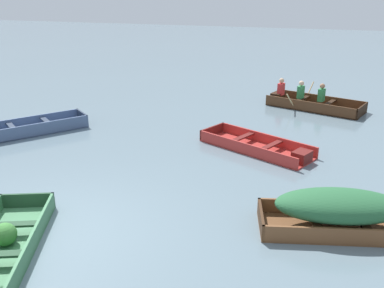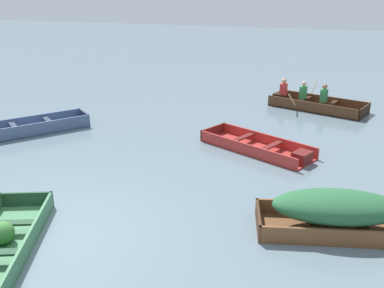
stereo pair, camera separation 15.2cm
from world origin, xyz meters
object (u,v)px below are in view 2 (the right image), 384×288
object	(u,v)px
skiff_wooden_brown_far_moored	(338,210)
skiff_red_mid_moored	(260,147)
rowboat_dark_varnish_with_crew	(311,102)
skiff_slate_blue_near_moored	(27,129)

from	to	relation	value
skiff_wooden_brown_far_moored	skiff_red_mid_moored	bearing A→B (deg)	119.57
skiff_red_mid_moored	rowboat_dark_varnish_with_crew	bearing A→B (deg)	78.53
skiff_slate_blue_near_moored	skiff_wooden_brown_far_moored	size ratio (longest dim) A/B	1.08
skiff_slate_blue_near_moored	skiff_red_mid_moored	distance (m)	6.83
skiff_wooden_brown_far_moored	skiff_slate_blue_near_moored	bearing A→B (deg)	162.79
skiff_red_mid_moored	skiff_wooden_brown_far_moored	bearing A→B (deg)	-60.43
skiff_slate_blue_near_moored	skiff_wooden_brown_far_moored	world-z (taller)	skiff_wooden_brown_far_moored
skiff_slate_blue_near_moored	rowboat_dark_varnish_with_crew	size ratio (longest dim) A/B	0.90
skiff_wooden_brown_far_moored	rowboat_dark_varnish_with_crew	distance (m)	8.27
skiff_red_mid_moored	skiff_wooden_brown_far_moored	distance (m)	3.98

